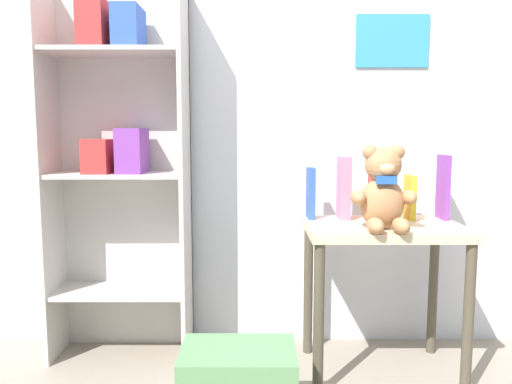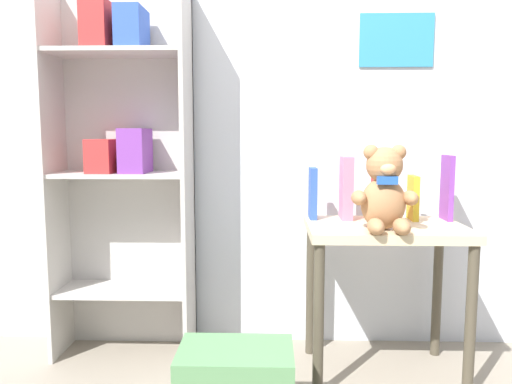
{
  "view_description": "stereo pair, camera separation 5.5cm",
  "coord_description": "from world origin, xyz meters",
  "px_view_note": "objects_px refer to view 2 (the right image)",
  "views": [
    {
      "loc": [
        -0.21,
        -0.93,
        0.98
      ],
      "look_at": [
        -0.21,
        1.07,
        0.74
      ],
      "focal_mm": 35.0,
      "sensor_mm": 36.0,
      "label": 1
    },
    {
      "loc": [
        -0.15,
        -0.93,
        0.98
      ],
      "look_at": [
        -0.21,
        1.07,
        0.74
      ],
      "focal_mm": 35.0,
      "sensor_mm": 36.0,
      "label": 2
    }
  ],
  "objects_px": {
    "teddy_bear": "(384,192)",
    "book_standing_purple": "(447,188)",
    "book_standing_blue": "(313,193)",
    "display_table": "(385,251)",
    "bookshelf_side": "(123,153)",
    "book_standing_red": "(379,197)",
    "book_standing_pink": "(346,188)",
    "book_standing_yellow": "(413,198)"
  },
  "relations": [
    {
      "from": "book_standing_blue",
      "to": "book_standing_purple",
      "type": "xyz_separation_m",
      "value": [
        0.55,
        -0.02,
        0.03
      ]
    },
    {
      "from": "book_standing_purple",
      "to": "teddy_bear",
      "type": "bearing_deg",
      "value": -142.7
    },
    {
      "from": "bookshelf_side",
      "to": "display_table",
      "type": "bearing_deg",
      "value": -10.52
    },
    {
      "from": "book_standing_red",
      "to": "display_table",
      "type": "bearing_deg",
      "value": -91.3
    },
    {
      "from": "book_standing_pink",
      "to": "book_standing_yellow",
      "type": "relative_size",
      "value": 1.42
    },
    {
      "from": "teddy_bear",
      "to": "book_standing_purple",
      "type": "distance_m",
      "value": 0.39
    },
    {
      "from": "book_standing_yellow",
      "to": "book_standing_red",
      "type": "bearing_deg",
      "value": 177.0
    },
    {
      "from": "display_table",
      "to": "teddy_bear",
      "type": "xyz_separation_m",
      "value": [
        -0.03,
        -0.11,
        0.25
      ]
    },
    {
      "from": "book_standing_blue",
      "to": "book_standing_yellow",
      "type": "relative_size",
      "value": 1.17
    },
    {
      "from": "display_table",
      "to": "book_standing_yellow",
      "type": "relative_size",
      "value": 3.34
    },
    {
      "from": "book_standing_blue",
      "to": "book_standing_pink",
      "type": "bearing_deg",
      "value": -5.06
    },
    {
      "from": "book_standing_yellow",
      "to": "book_standing_purple",
      "type": "distance_m",
      "value": 0.14
    },
    {
      "from": "book_standing_purple",
      "to": "book_standing_blue",
      "type": "bearing_deg",
      "value": 178.61
    },
    {
      "from": "book_standing_blue",
      "to": "book_standing_red",
      "type": "bearing_deg",
      "value": -2.36
    },
    {
      "from": "display_table",
      "to": "bookshelf_side",
      "type": "bearing_deg",
      "value": 169.48
    },
    {
      "from": "book_standing_blue",
      "to": "book_standing_pink",
      "type": "xyz_separation_m",
      "value": [
        0.14,
        -0.01,
        0.02
      ]
    },
    {
      "from": "book_standing_pink",
      "to": "book_standing_yellow",
      "type": "xyz_separation_m",
      "value": [
        0.28,
        -0.01,
        -0.04
      ]
    },
    {
      "from": "bookshelf_side",
      "to": "book_standing_red",
      "type": "height_order",
      "value": "bookshelf_side"
    },
    {
      "from": "teddy_bear",
      "to": "book_standing_blue",
      "type": "xyz_separation_m",
      "value": [
        -0.24,
        0.25,
        -0.04
      ]
    },
    {
      "from": "display_table",
      "to": "teddy_bear",
      "type": "height_order",
      "value": "teddy_bear"
    },
    {
      "from": "book_standing_red",
      "to": "book_standing_purple",
      "type": "relative_size",
      "value": 0.69
    },
    {
      "from": "bookshelf_side",
      "to": "book_standing_blue",
      "type": "height_order",
      "value": "bookshelf_side"
    },
    {
      "from": "bookshelf_side",
      "to": "book_standing_purple",
      "type": "bearing_deg",
      "value": -3.48
    },
    {
      "from": "teddy_bear",
      "to": "book_standing_blue",
      "type": "bearing_deg",
      "value": 134.04
    },
    {
      "from": "book_standing_yellow",
      "to": "bookshelf_side",
      "type": "bearing_deg",
      "value": 177.3
    },
    {
      "from": "book_standing_red",
      "to": "book_standing_yellow",
      "type": "relative_size",
      "value": 1.0
    },
    {
      "from": "display_table",
      "to": "book_standing_blue",
      "type": "bearing_deg",
      "value": 153.58
    },
    {
      "from": "bookshelf_side",
      "to": "display_table",
      "type": "height_order",
      "value": "bookshelf_side"
    },
    {
      "from": "display_table",
      "to": "book_standing_pink",
      "type": "relative_size",
      "value": 2.35
    },
    {
      "from": "teddy_bear",
      "to": "book_standing_purple",
      "type": "height_order",
      "value": "teddy_bear"
    },
    {
      "from": "book_standing_purple",
      "to": "display_table",
      "type": "bearing_deg",
      "value": -156.09
    },
    {
      "from": "teddy_bear",
      "to": "book_standing_blue",
      "type": "relative_size",
      "value": 1.47
    },
    {
      "from": "book_standing_red",
      "to": "book_standing_yellow",
      "type": "height_order",
      "value": "same"
    },
    {
      "from": "book_standing_purple",
      "to": "book_standing_pink",
      "type": "bearing_deg",
      "value": 179.45
    },
    {
      "from": "bookshelf_side",
      "to": "book_standing_pink",
      "type": "distance_m",
      "value": 0.97
    },
    {
      "from": "book_standing_blue",
      "to": "book_standing_yellow",
      "type": "height_order",
      "value": "book_standing_blue"
    },
    {
      "from": "book_standing_purple",
      "to": "bookshelf_side",
      "type": "bearing_deg",
      "value": 176.89
    },
    {
      "from": "book_standing_blue",
      "to": "book_standing_purple",
      "type": "height_order",
      "value": "book_standing_purple"
    },
    {
      "from": "book_standing_red",
      "to": "book_standing_purple",
      "type": "xyz_separation_m",
      "value": [
        0.28,
        -0.01,
        0.04
      ]
    },
    {
      "from": "book_standing_blue",
      "to": "book_standing_purple",
      "type": "bearing_deg",
      "value": -2.57
    },
    {
      "from": "bookshelf_side",
      "to": "book_standing_yellow",
      "type": "bearing_deg",
      "value": -3.9
    },
    {
      "from": "display_table",
      "to": "book_standing_red",
      "type": "height_order",
      "value": "book_standing_red"
    }
  ]
}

